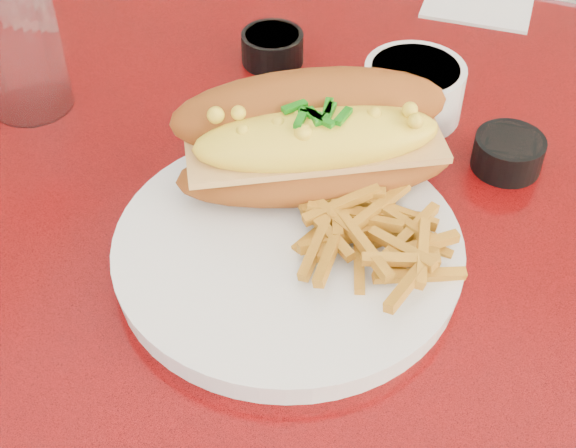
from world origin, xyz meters
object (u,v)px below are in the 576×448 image
at_px(mac_hoagie, 314,139).
at_px(fork, 381,240).
at_px(booth_bench_far, 512,121).
at_px(sauce_cup_right, 508,152).
at_px(gravy_ramekin, 413,89).
at_px(sauce_cup_left, 272,46).
at_px(water_tumbler, 19,45).
at_px(diner_table, 412,314).
at_px(dinner_plate, 288,250).

relative_size(mac_hoagie, fork, 1.72).
xyz_separation_m(booth_bench_far, mac_hoagie, (-0.10, -0.85, 0.55)).
relative_size(fork, sauce_cup_right, 1.95).
bearing_deg(fork, gravy_ramekin, 11.07).
relative_size(sauce_cup_left, water_tumbler, 0.54).
distance_m(booth_bench_far, sauce_cup_right, 0.90).
distance_m(diner_table, fork, 0.20).
height_order(dinner_plate, sauce_cup_left, sauce_cup_left).
height_order(fork, gravy_ramekin, gravy_ramekin).
xyz_separation_m(mac_hoagie, water_tumbler, (-0.30, 0.02, 0.01)).
bearing_deg(fork, diner_table, -10.98).
relative_size(sauce_cup_left, sauce_cup_right, 0.97).
height_order(mac_hoagie, water_tumbler, water_tumbler).
distance_m(fork, water_tumbler, 0.39).
distance_m(mac_hoagie, water_tumbler, 0.30).
xyz_separation_m(gravy_ramekin, sauce_cup_right, (0.10, -0.04, -0.01)).
bearing_deg(sauce_cup_right, dinner_plate, -126.75).
xyz_separation_m(booth_bench_far, gravy_ramekin, (-0.05, -0.70, 0.51)).
distance_m(dinner_plate, sauce_cup_right, 0.23).
height_order(diner_table, gravy_ramekin, gravy_ramekin).
bearing_deg(fork, mac_hoagie, 59.79).
bearing_deg(mac_hoagie, sauce_cup_left, 91.27).
distance_m(fork, gravy_ramekin, 0.20).
bearing_deg(booth_bench_far, fork, -91.23).
distance_m(dinner_plate, gravy_ramekin, 0.23).
bearing_deg(mac_hoagie, dinner_plate, -114.52).
xyz_separation_m(diner_table, sauce_cup_right, (0.05, 0.07, 0.18)).
relative_size(gravy_ramekin, water_tumbler, 0.90).
relative_size(fork, sauce_cup_left, 2.00).
height_order(gravy_ramekin, sauce_cup_left, gravy_ramekin).
xyz_separation_m(diner_table, sauce_cup_left, (-0.21, 0.14, 0.18)).
height_order(booth_bench_far, water_tumbler, water_tumbler).
distance_m(fork, sauce_cup_left, 0.30).
height_order(fork, sauce_cup_left, sauce_cup_left).
bearing_deg(booth_bench_far, gravy_ramekin, -94.25).
bearing_deg(dinner_plate, fork, 24.58).
bearing_deg(fork, sauce_cup_left, 41.85).
bearing_deg(diner_table, water_tumbler, -176.93).
height_order(booth_bench_far, sauce_cup_left, booth_bench_far).
bearing_deg(dinner_plate, sauce_cup_left, 116.08).
distance_m(booth_bench_far, dinner_plate, 1.05).
xyz_separation_m(mac_hoagie, fork, (0.08, -0.05, -0.04)).
bearing_deg(gravy_ramekin, water_tumbler, -159.47).
bearing_deg(diner_table, fork, -102.51).
height_order(mac_hoagie, sauce_cup_left, mac_hoagie).
height_order(fork, sauce_cup_right, sauce_cup_right).
xyz_separation_m(booth_bench_far, sauce_cup_right, (0.05, -0.75, 0.50)).
distance_m(diner_table, mac_hoagie, 0.25).
relative_size(diner_table, booth_bench_far, 1.03).
bearing_deg(sauce_cup_left, booth_bench_far, 72.30).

